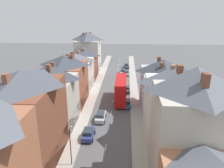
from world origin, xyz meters
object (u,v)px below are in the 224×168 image
Objects in this scene: double_decker_bus_lead at (121,89)px; car_far_grey at (101,116)px; car_parked_left_a at (126,103)px; car_parked_left_b at (126,89)px; car_mid_white at (127,66)px; car_near_blue at (88,134)px; street_lamp at (71,144)px; car_parked_right_b at (123,71)px; car_near_silver at (127,73)px.

double_decker_bus_lead is 10.77m from car_far_grey.
car_parked_left_b reaches higher than car_parked_left_a.
car_mid_white is (0.00, 34.41, 0.03)m from car_parked_left_a.
double_decker_bus_lead is 17.20m from car_near_blue.
car_mid_white is at bearing 82.26° from street_lamp.
car_parked_left_b is at bearing 90.00° from car_parked_left_a.
car_parked_right_b is (-1.30, 17.50, -0.03)m from car_parked_left_b.
car_far_grey is 33.26m from car_parked_right_b.
street_lamp is at bearing -100.67° from car_far_grey.
car_parked_right_b is at bearing 92.82° from car_parked_left_a.
car_near_blue is 22.84m from car_parked_left_b.
car_far_grey is (1.30, 6.42, -0.01)m from car_near_blue.
car_near_silver is 0.98× the size of car_parked_right_b.
car_mid_white is (6.20, 47.52, 0.03)m from car_near_blue.
car_near_blue is at bearing -99.28° from car_near_silver.
car_parked_left_b is 0.91× the size of car_mid_white.
double_decker_bus_lead reaches higher than car_far_grey.
car_mid_white is 8.14m from car_parked_right_b.
car_near_blue reaches higher than car_far_grey.
car_far_grey is 0.81× the size of street_lamp.
car_parked_left_b is 29.60m from street_lamp.
car_near_blue is 39.78m from car_parked_right_b.
street_lamp is (-7.35, -54.11, 2.39)m from car_mid_white.
car_near_blue is at bearing 80.11° from street_lamp.
street_lamp reaches higher than car_parked_left_a.
car_mid_white is at bearing 80.81° from car_parked_right_b.
car_near_blue reaches higher than car_parked_right_b.
car_near_blue is at bearing -97.43° from car_mid_white.
street_lamp reaches higher than car_near_silver.
car_near_silver is 31.89m from car_far_grey.
car_parked_left_b is 25.54m from car_mid_white.
street_lamp is (-7.35, -28.57, 2.41)m from car_parked_left_b.
car_parked_left_a is at bearing 53.80° from car_far_grey.
street_lamp reaches higher than double_decker_bus_lead.
car_near_blue is at bearing -106.63° from double_decker_bus_lead.
street_lamp is (-7.35, -44.52, 2.44)m from car_near_silver.
street_lamp is at bearing -97.48° from car_parked_right_b.
car_near_silver is at bearing 81.16° from car_far_grey.
car_near_silver is 0.75× the size of street_lamp.
double_decker_bus_lead is 31.23m from car_mid_white.
double_decker_bus_lead is 23.20m from car_parked_right_b.
car_mid_white reaches higher than car_parked_right_b.
double_decker_bus_lead is 2.61× the size of car_near_silver.
car_parked_left_a is at bearing 69.54° from street_lamp.
car_mid_white is (0.00, 25.54, 0.02)m from car_parked_left_b.
car_near_blue is 7.12m from street_lamp.
car_mid_white is (1.31, 31.15, -1.97)m from double_decker_bus_lead.
double_decker_bus_lead is at bearing 70.17° from car_far_grey.
double_decker_bus_lead reaches higher than car_near_blue.
car_mid_white reaches higher than car_parked_left_a.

